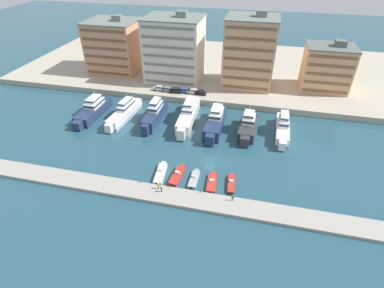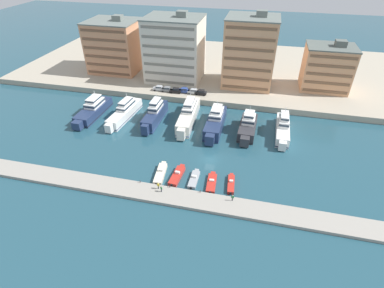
{
  "view_description": "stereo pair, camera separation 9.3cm",
  "coord_description": "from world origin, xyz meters",
  "px_view_note": "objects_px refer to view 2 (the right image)",
  "views": [
    {
      "loc": [
        9.44,
        -61.24,
        47.66
      ],
      "look_at": [
        -5.39,
        2.38,
        2.5
      ],
      "focal_mm": 28.0,
      "sensor_mm": 36.0,
      "label": 1
    },
    {
      "loc": [
        9.54,
        -61.22,
        47.66
      ],
      "look_at": [
        -5.39,
        2.38,
        2.5
      ],
      "focal_mm": 28.0,
      "sensor_mm": 36.0,
      "label": 2
    }
  ],
  "objects_px": {
    "yacht_navy_mid_left": "(155,114)",
    "car_blue_center_left": "(184,90)",
    "yacht_navy_center": "(215,121)",
    "motorboat_cream_far_left": "(161,173)",
    "yacht_charcoal_center_right": "(248,126)",
    "motorboat_grey_mid_left": "(194,179)",
    "pedestrian_near_edge": "(158,185)",
    "motorboat_red_center_left": "(212,183)",
    "car_black_center_right": "(201,92)",
    "yacht_ivory_center_left": "(188,115)",
    "car_silver_far_left": "(159,88)",
    "yacht_white_mid_right": "(283,128)",
    "car_black_mid_left": "(176,90)",
    "yacht_white_left": "(125,112)",
    "motorboat_red_center": "(231,184)",
    "motorboat_red_left": "(177,175)",
    "car_grey_left": "(167,89)",
    "car_silver_center": "(194,91)",
    "yacht_navy_far_left": "(93,109)",
    "pedestrian_mid_deck": "(161,188)"
  },
  "relations": [
    {
      "from": "car_silver_far_left",
      "to": "car_black_center_right",
      "type": "xyz_separation_m",
      "value": [
        15.43,
        0.03,
        0.0
      ]
    },
    {
      "from": "yacht_white_left",
      "to": "motorboat_grey_mid_left",
      "type": "relative_size",
      "value": 2.84
    },
    {
      "from": "yacht_charcoal_center_right",
      "to": "car_silver_far_left",
      "type": "relative_size",
      "value": 3.83
    },
    {
      "from": "car_silver_far_left",
      "to": "pedestrian_mid_deck",
      "type": "bearing_deg",
      "value": -71.13
    },
    {
      "from": "car_grey_left",
      "to": "yacht_ivory_center_left",
      "type": "bearing_deg",
      "value": -52.95
    },
    {
      "from": "yacht_navy_mid_left",
      "to": "motorboat_cream_far_left",
      "type": "distance_m",
      "value": 26.51
    },
    {
      "from": "motorboat_red_left",
      "to": "car_black_center_right",
      "type": "distance_m",
      "value": 42.3
    },
    {
      "from": "car_silver_center",
      "to": "yacht_navy_far_left",
      "type": "bearing_deg",
      "value": -146.95
    },
    {
      "from": "yacht_white_left",
      "to": "car_silver_center",
      "type": "bearing_deg",
      "value": 44.62
    },
    {
      "from": "yacht_white_mid_right",
      "to": "pedestrian_near_edge",
      "type": "relative_size",
      "value": 10.52
    },
    {
      "from": "yacht_ivory_center_left",
      "to": "motorboat_cream_far_left",
      "type": "height_order",
      "value": "yacht_ivory_center_left"
    },
    {
      "from": "yacht_charcoal_center_right",
      "to": "motorboat_red_center",
      "type": "bearing_deg",
      "value": -94.33
    },
    {
      "from": "yacht_navy_mid_left",
      "to": "car_blue_center_left",
      "type": "bearing_deg",
      "value": 75.09
    },
    {
      "from": "yacht_charcoal_center_right",
      "to": "car_grey_left",
      "type": "xyz_separation_m",
      "value": [
        -30.15,
        17.81,
        0.82
      ]
    },
    {
      "from": "yacht_white_mid_right",
      "to": "motorboat_red_center_left",
      "type": "distance_m",
      "value": 30.87
    },
    {
      "from": "motorboat_red_center_left",
      "to": "car_silver_far_left",
      "type": "xyz_separation_m",
      "value": [
        -26.93,
        42.54,
        2.65
      ]
    },
    {
      "from": "yacht_navy_center",
      "to": "car_silver_far_left",
      "type": "relative_size",
      "value": 4.74
    },
    {
      "from": "yacht_navy_far_left",
      "to": "yacht_white_mid_right",
      "type": "relative_size",
      "value": 1.09
    },
    {
      "from": "car_silver_far_left",
      "to": "car_black_mid_left",
      "type": "relative_size",
      "value": 0.99
    },
    {
      "from": "yacht_navy_far_left",
      "to": "pedestrian_mid_deck",
      "type": "height_order",
      "value": "yacht_navy_far_left"
    },
    {
      "from": "motorboat_grey_mid_left",
      "to": "pedestrian_near_edge",
      "type": "relative_size",
      "value": 4.1
    },
    {
      "from": "yacht_navy_far_left",
      "to": "pedestrian_mid_deck",
      "type": "relative_size",
      "value": 12.57
    },
    {
      "from": "motorboat_grey_mid_left",
      "to": "yacht_white_left",
      "type": "bearing_deg",
      "value": 139.23
    },
    {
      "from": "car_grey_left",
      "to": "car_silver_center",
      "type": "bearing_deg",
      "value": 2.12
    },
    {
      "from": "yacht_white_left",
      "to": "motorboat_cream_far_left",
      "type": "bearing_deg",
      "value": -50.79
    },
    {
      "from": "yacht_navy_far_left",
      "to": "motorboat_red_left",
      "type": "distance_m",
      "value": 41.79
    },
    {
      "from": "yacht_white_mid_right",
      "to": "motorboat_red_left",
      "type": "distance_m",
      "value": 35.76
    },
    {
      "from": "yacht_white_mid_right",
      "to": "motorboat_red_center_left",
      "type": "height_order",
      "value": "yacht_white_mid_right"
    },
    {
      "from": "yacht_navy_far_left",
      "to": "motorboat_grey_mid_left",
      "type": "bearing_deg",
      "value": -31.35
    },
    {
      "from": "motorboat_cream_far_left",
      "to": "motorboat_grey_mid_left",
      "type": "distance_m",
      "value": 8.33
    },
    {
      "from": "yacht_white_left",
      "to": "car_blue_center_left",
      "type": "xyz_separation_m",
      "value": [
        14.88,
        18.21,
        0.97
      ]
    },
    {
      "from": "yacht_navy_far_left",
      "to": "yacht_ivory_center_left",
      "type": "height_order",
      "value": "yacht_ivory_center_left"
    },
    {
      "from": "yacht_white_mid_right",
      "to": "yacht_navy_center",
      "type": "bearing_deg",
      "value": -176.15
    },
    {
      "from": "yacht_white_left",
      "to": "car_grey_left",
      "type": "distance_m",
      "value": 19.74
    },
    {
      "from": "motorboat_red_left",
      "to": "pedestrian_near_edge",
      "type": "height_order",
      "value": "pedestrian_near_edge"
    },
    {
      "from": "motorboat_grey_mid_left",
      "to": "pedestrian_near_edge",
      "type": "xyz_separation_m",
      "value": [
        -7.05,
        -5.45,
        1.39
      ]
    },
    {
      "from": "yacht_white_mid_right",
      "to": "motorboat_grey_mid_left",
      "type": "height_order",
      "value": "yacht_white_mid_right"
    },
    {
      "from": "car_black_mid_left",
      "to": "car_blue_center_left",
      "type": "height_order",
      "value": "same"
    },
    {
      "from": "yacht_navy_center",
      "to": "car_blue_center_left",
      "type": "xyz_separation_m",
      "value": [
        -14.28,
        17.99,
        0.67
      ]
    },
    {
      "from": "yacht_white_left",
      "to": "motorboat_red_center",
      "type": "relative_size",
      "value": 2.83
    },
    {
      "from": "motorboat_red_center",
      "to": "car_blue_center_left",
      "type": "height_order",
      "value": "car_blue_center_left"
    },
    {
      "from": "yacht_white_mid_right",
      "to": "car_black_mid_left",
      "type": "xyz_separation_m",
      "value": [
        -36.84,
        15.93,
        0.88
      ]
    },
    {
      "from": "yacht_white_left",
      "to": "yacht_ivory_center_left",
      "type": "height_order",
      "value": "yacht_ivory_center_left"
    },
    {
      "from": "yacht_navy_far_left",
      "to": "car_black_center_right",
      "type": "bearing_deg",
      "value": 30.61
    },
    {
      "from": "motorboat_red_center",
      "to": "pedestrian_mid_deck",
      "type": "bearing_deg",
      "value": -156.38
    },
    {
      "from": "motorboat_red_center_left",
      "to": "motorboat_red_center",
      "type": "distance_m",
      "value": 4.52
    },
    {
      "from": "motorboat_red_center_left",
      "to": "car_black_center_right",
      "type": "distance_m",
      "value": 44.18
    },
    {
      "from": "motorboat_cream_far_left",
      "to": "yacht_charcoal_center_right",
      "type": "bearing_deg",
      "value": 52.08
    },
    {
      "from": "yacht_white_mid_right",
      "to": "car_black_mid_left",
      "type": "relative_size",
      "value": 4.32
    },
    {
      "from": "motorboat_red_center_left",
      "to": "car_black_center_right",
      "type": "bearing_deg",
      "value": 105.13
    }
  ]
}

